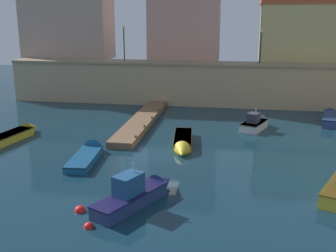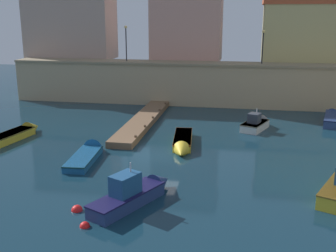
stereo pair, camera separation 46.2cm
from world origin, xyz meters
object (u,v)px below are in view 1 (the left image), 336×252
(moored_boat_1, at_px, (89,153))
(moored_boat_3, at_px, (183,143))
(moored_boat_7, at_px, (139,192))
(quay_lamp_0, at_px, (124,38))
(moored_boat_0, at_px, (330,117))
(moored_boat_6, at_px, (256,123))
(quay_lamp_1, at_px, (261,41))
(mooring_buoy_1, at_px, (80,211))
(moored_boat_5, at_px, (16,134))
(mooring_buoy_0, at_px, (89,227))

(moored_boat_1, distance_m, moored_boat_3, 7.08)
(moored_boat_7, bearing_deg, quay_lamp_0, 42.52)
(moored_boat_0, xyz_separation_m, moored_boat_6, (-6.96, -3.77, 0.05))
(moored_boat_3, relative_size, moored_boat_7, 1.05)
(moored_boat_1, height_order, moored_boat_6, moored_boat_6)
(quay_lamp_1, height_order, moored_boat_7, quay_lamp_1)
(moored_boat_6, xyz_separation_m, mooring_buoy_1, (-9.51, -17.96, -0.46))
(quay_lamp_0, distance_m, moored_boat_7, 27.55)
(moored_boat_3, height_order, moored_boat_5, moored_boat_5)
(moored_boat_1, distance_m, moored_boat_5, 8.16)
(quay_lamp_1, height_order, moored_boat_0, quay_lamp_1)
(moored_boat_1, height_order, moored_boat_5, moored_boat_5)
(moored_boat_1, bearing_deg, mooring_buoy_0, -164.74)
(moored_boat_6, bearing_deg, quay_lamp_0, 79.09)
(quay_lamp_1, bearing_deg, quay_lamp_0, 180.00)
(quay_lamp_1, bearing_deg, moored_boat_7, -105.80)
(moored_boat_5, xyz_separation_m, mooring_buoy_1, (9.89, -11.49, -0.34))
(quay_lamp_1, relative_size, mooring_buoy_1, 5.99)
(moored_boat_1, xyz_separation_m, moored_boat_6, (11.97, 9.82, 0.21))
(moored_boat_5, height_order, moored_boat_7, moored_boat_7)
(moored_boat_0, height_order, moored_boat_1, moored_boat_1)
(quay_lamp_0, xyz_separation_m, moored_boat_5, (-4.96, -15.69, -6.89))
(quay_lamp_0, distance_m, mooring_buoy_0, 30.21)
(moored_boat_0, height_order, mooring_buoy_1, moored_boat_0)
(moored_boat_6, xyz_separation_m, moored_boat_7, (-6.79, -16.39, 0.10))
(moored_boat_7, bearing_deg, mooring_buoy_1, 145.90)
(moored_boat_5, bearing_deg, moored_boat_1, -104.18)
(moored_boat_1, relative_size, mooring_buoy_0, 12.11)
(moored_boat_3, height_order, mooring_buoy_1, moored_boat_3)
(moored_boat_3, bearing_deg, moored_boat_1, -68.27)
(moored_boat_7, bearing_deg, mooring_buoy_0, 177.16)
(moored_boat_0, bearing_deg, quay_lamp_0, 88.04)
(moored_boat_7, height_order, mooring_buoy_0, moored_boat_7)
(mooring_buoy_0, bearing_deg, quay_lamp_1, 72.69)
(quay_lamp_0, xyz_separation_m, quay_lamp_1, (14.91, 0.00, -0.21))
(mooring_buoy_0, bearing_deg, moored_boat_7, 61.30)
(moored_boat_5, relative_size, mooring_buoy_1, 10.95)
(quay_lamp_0, relative_size, moored_boat_1, 0.65)
(mooring_buoy_0, relative_size, mooring_buoy_1, 0.85)
(moored_boat_0, relative_size, mooring_buoy_1, 10.62)
(quay_lamp_1, xyz_separation_m, mooring_buoy_1, (-9.97, -27.19, -7.02))
(moored_boat_0, distance_m, moored_boat_7, 24.40)
(mooring_buoy_0, bearing_deg, quay_lamp_0, 101.72)
(quay_lamp_0, relative_size, moored_boat_5, 0.60)
(quay_lamp_0, xyz_separation_m, moored_boat_6, (14.45, -9.22, -6.77))
(quay_lamp_0, bearing_deg, mooring_buoy_0, -78.28)
(moored_boat_0, distance_m, mooring_buoy_0, 27.94)
(quay_lamp_1, bearing_deg, mooring_buoy_0, -107.31)
(moored_boat_6, bearing_deg, moored_boat_0, -39.88)
(quay_lamp_1, relative_size, moored_boat_7, 0.58)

